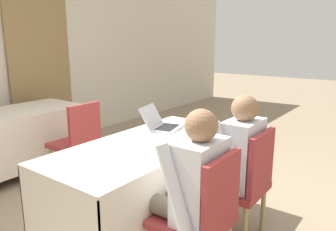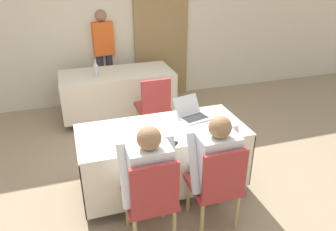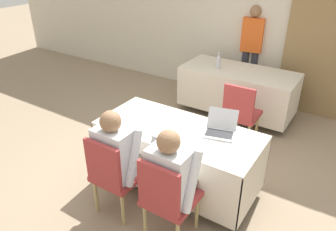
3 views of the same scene
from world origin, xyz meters
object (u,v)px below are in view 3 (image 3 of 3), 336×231
object	(u,v)px
laptop	(220,130)
water_bottle	(218,61)
chair_near_right	(167,197)
person_checkered_shirt	(119,154)
person_white_shirt	(173,176)
person_red_shirt	(251,47)
chair_far_spare	(240,112)
cell_phone	(163,141)
chair_near_left	(113,173)

from	to	relation	value
laptop	water_bottle	distance (m)	1.94
chair_near_right	person_checkered_shirt	world-z (taller)	person_checkered_shirt
laptop	person_white_shirt	xyz separation A→B (m)	(-0.09, -0.76, -0.13)
laptop	person_red_shirt	size ratio (longest dim) A/B	0.25
chair_far_spare	person_checkered_shirt	world-z (taller)	person_checkered_shirt
cell_phone	chair_near_right	bearing A→B (deg)	-101.39
chair_near_right	person_checkered_shirt	size ratio (longest dim) A/B	0.77
cell_phone	person_white_shirt	xyz separation A→B (m)	(0.31, -0.31, -0.10)
laptop	chair_far_spare	xyz separation A→B (m)	(-0.16, 1.03, -0.29)
laptop	person_red_shirt	xyz separation A→B (m)	(-0.62, 2.54, 0.13)
water_bottle	cell_phone	bearing A→B (deg)	-78.55
chair_near_left	chair_far_spare	distance (m)	1.97
water_bottle	person_red_shirt	world-z (taller)	person_red_shirt
laptop	chair_far_spare	world-z (taller)	laptop
laptop	person_white_shirt	world-z (taller)	person_white_shirt
chair_near_right	chair_far_spare	distance (m)	1.89
water_bottle	person_white_shirt	bearing A→B (deg)	-73.27
cell_phone	chair_far_spare	bearing A→B (deg)	32.56
cell_phone	chair_far_spare	xyz separation A→B (m)	(0.24, 1.48, -0.26)
chair_far_spare	person_red_shirt	size ratio (longest dim) A/B	0.56
chair_near_left	person_red_shirt	size ratio (longest dim) A/B	0.56
person_checkered_shirt	person_white_shirt	distance (m)	0.62
person_checkered_shirt	person_red_shirt	bearing A→B (deg)	-91.57
chair_near_right	chair_far_spare	size ratio (longest dim) A/B	1.00
chair_near_right	person_white_shirt	size ratio (longest dim) A/B	0.77
chair_near_left	laptop	bearing A→B (deg)	-129.48
laptop	water_bottle	size ratio (longest dim) A/B	1.57
laptop	chair_near_right	distance (m)	0.91
person_white_shirt	person_red_shirt	size ratio (longest dim) A/B	0.72
cell_phone	chair_near_left	world-z (taller)	chair_near_left
chair_far_spare	chair_near_left	bearing A→B (deg)	72.58
person_checkered_shirt	chair_far_spare	bearing A→B (deg)	-107.00
chair_near_right	person_red_shirt	size ratio (longest dim) A/B	0.56
laptop	person_checkered_shirt	distance (m)	1.04
laptop	chair_near_right	xyz separation A→B (m)	(-0.09, -0.86, -0.29)
cell_phone	person_white_shirt	world-z (taller)	person_white_shirt
chair_near_left	chair_near_right	xyz separation A→B (m)	(0.62, 0.00, 0.00)
laptop	person_checkered_shirt	size ratio (longest dim) A/B	0.34
water_bottle	person_checkered_shirt	size ratio (longest dim) A/B	0.22
chair_far_spare	person_checkered_shirt	size ratio (longest dim) A/B	0.77
water_bottle	person_checkered_shirt	world-z (taller)	person_checkered_shirt
water_bottle	person_white_shirt	distance (m)	2.62
water_bottle	person_checkered_shirt	xyz separation A→B (m)	(0.14, -2.50, -0.20)
water_bottle	chair_near_left	xyz separation A→B (m)	(0.14, -2.61, -0.36)
water_bottle	chair_near_right	distance (m)	2.74
laptop	person_white_shirt	size ratio (longest dim) A/B	0.34
chair_near_right	person_white_shirt	xyz separation A→B (m)	(0.00, 0.10, 0.16)
cell_phone	person_red_shirt	world-z (taller)	person_red_shirt
chair_far_spare	person_checkered_shirt	distance (m)	1.88
person_checkered_shirt	person_red_shirt	size ratio (longest dim) A/B	0.72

